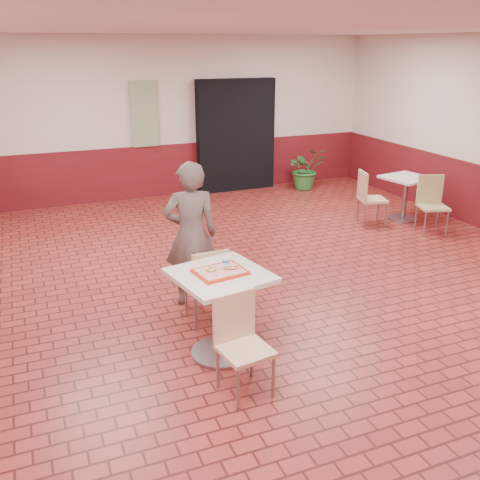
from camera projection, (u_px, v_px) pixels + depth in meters
name	position (u px, v px, depth m)	size (l,w,h in m)	color
room_shell	(299.00, 173.00, 5.85)	(8.01, 10.01, 3.01)	maroon
wainscot_band	(296.00, 257.00, 6.20)	(8.00, 10.00, 1.00)	#5B1116
corridor_doorway	(236.00, 136.00, 10.66)	(1.60, 0.22, 2.20)	black
promo_poster	(144.00, 114.00, 9.90)	(0.50, 0.03, 1.20)	gray
main_table	(221.00, 301.00, 4.99)	(0.81, 0.81, 0.85)	beige
chair_main_front	(241.00, 339.00, 4.50)	(0.46, 0.46, 0.87)	#DFAD85
chair_main_back	(208.00, 282.00, 5.59)	(0.40, 0.40, 0.86)	#DAB983
customer	(191.00, 235.00, 5.95)	(0.61, 0.40, 1.66)	brown
serving_tray	(220.00, 272.00, 4.88)	(0.45, 0.35, 0.03)	red
ring_donut	(211.00, 269.00, 4.88)	(0.10, 0.10, 0.03)	gold
long_john_donut	(231.00, 267.00, 4.91)	(0.14, 0.09, 0.04)	gold
paper_cup	(226.00, 261.00, 4.98)	(0.07, 0.07, 0.08)	silver
second_table	(406.00, 191.00, 9.00)	(0.70, 0.70, 0.74)	beige
chair_second_left	(368.00, 195.00, 8.73)	(0.51, 0.51, 0.90)	#D9AF82
chair_second_front	(432.00, 201.00, 8.41)	(0.52, 0.52, 0.90)	tan
potted_plant	(306.00, 169.00, 10.95)	(0.76, 0.66, 0.84)	#2E742F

